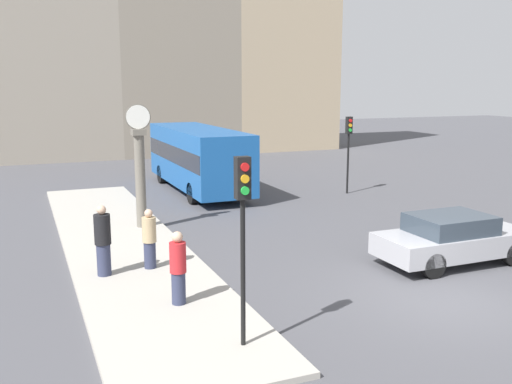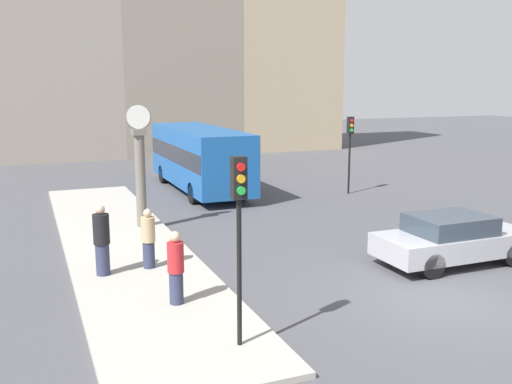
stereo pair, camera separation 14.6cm
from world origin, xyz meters
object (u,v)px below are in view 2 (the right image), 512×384
Objects in this scene: pedestrian_red_top at (176,268)px; street_clock at (140,169)px; traffic_light_near at (239,212)px; bus_distant at (199,156)px; pedestrian_tan_coat at (148,239)px; sedan_car at (453,239)px; pedestrian_black_jacket at (102,240)px; traffic_light_far at (350,139)px.

street_clock is at bearing 84.85° from pedestrian_red_top.
traffic_light_near is 0.85× the size of street_clock.
bus_distant is 5.58× the size of pedestrian_tan_coat.
pedestrian_tan_coat reaches higher than sedan_car.
bus_distant is at bearing 71.32° from pedestrian_red_top.
pedestrian_black_jacket is at bearing 115.72° from pedestrian_red_top.
bus_distant is 2.50× the size of traffic_light_near.
pedestrian_black_jacket reaches higher than pedestrian_tan_coat.
traffic_light_near is 5.48m from pedestrian_tan_coat.
bus_distant is at bearing 61.92° from pedestrian_black_jacket.
traffic_light_far is 14.83m from pedestrian_red_top.
bus_distant is (-3.31, 13.18, 0.94)m from sedan_car.
traffic_light_near is at bearing -76.61° from pedestrian_red_top.
sedan_car is at bearing 1.99° from pedestrian_red_top.
pedestrian_red_top is at bearing -178.01° from sedan_car.
bus_distant reaches higher than pedestrian_red_top.
street_clock is 2.61× the size of pedestrian_tan_coat.
pedestrian_tan_coat is at bearing -98.79° from street_clock.
pedestrian_red_top is (0.05, -2.72, 0.04)m from pedestrian_tan_coat.
traffic_light_far is 2.11× the size of pedestrian_red_top.
pedestrian_black_jacket is 2.88m from pedestrian_red_top.
bus_distant reaches higher than pedestrian_black_jacket.
bus_distant is 14.22m from pedestrian_red_top.
traffic_light_far is 13.14m from pedestrian_tan_coat.
pedestrian_tan_coat is at bearing 96.92° from traffic_light_near.
traffic_light_near is 3.03m from pedestrian_red_top.
street_clock is 2.51× the size of pedestrian_red_top.
pedestrian_red_top reaches higher than sedan_car.
pedestrian_red_top is (-10.61, -10.25, -1.55)m from traffic_light_far.
street_clock is (-3.90, -6.22, 0.46)m from bus_distant.
traffic_light_far is at bearing -27.86° from bus_distant.
traffic_light_far reaches higher than sedan_car.
bus_distant is at bearing 66.83° from pedestrian_tan_coat.
street_clock reaches higher than pedestrian_black_jacket.
traffic_light_far is at bearing 16.84° from street_clock.
street_clock is at bearing -122.06° from bus_distant.
pedestrian_black_jacket is at bearing -147.16° from traffic_light_far.
traffic_light_near is 16.17m from traffic_light_far.
bus_distant reaches higher than pedestrian_tan_coat.
sedan_car is at bearing -43.98° from street_clock.
pedestrian_black_jacket is (-5.80, -10.86, -0.63)m from bus_distant.
bus_distant is at bearing 152.14° from traffic_light_far.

